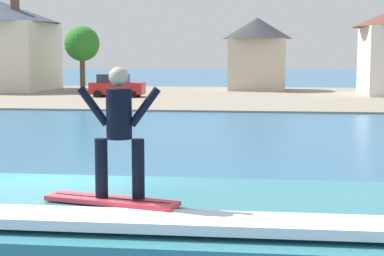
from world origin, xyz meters
name	(u,v)px	position (x,y,z in m)	size (l,w,h in m)	color
wave_crest	(145,253)	(1.90, -1.36, 0.75)	(10.37, 3.94, 1.60)	teal
surfboard	(111,201)	(1.61, -2.03, 1.63)	(1.78, 0.76, 0.06)	#D8333F
surfer	(119,126)	(1.71, -1.99, 2.57)	(1.05, 0.32, 1.64)	black
shoreline_bank	(225,96)	(0.00, 41.08, 0.06)	(120.00, 26.61, 0.11)	gray
car_near_shore	(116,86)	(-8.23, 38.64, 0.94)	(4.12, 2.02, 1.86)	red
house_small_cottage	(257,50)	(2.32, 49.37, 3.74)	(6.28, 6.28, 6.67)	beige
tree_tall_bare	(82,44)	(-12.43, 43.78, 4.22)	(3.00, 3.00, 5.78)	brown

